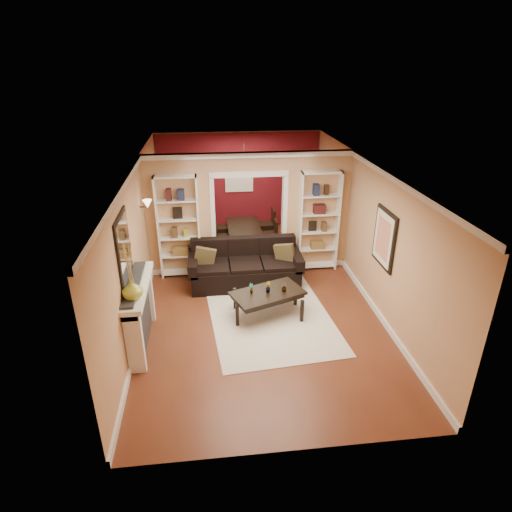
{
  "coord_description": "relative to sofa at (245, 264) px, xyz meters",
  "views": [
    {
      "loc": [
        -0.89,
        -7.76,
        4.48
      ],
      "look_at": [
        -0.08,
        -0.8,
        1.23
      ],
      "focal_mm": 30.0,
      "sensor_mm": 36.0,
      "label": 1
    }
  ],
  "objects": [
    {
      "name": "bookshelf_right",
      "position": [
        1.72,
        0.58,
        0.68
      ],
      "size": [
        0.9,
        0.3,
        2.3
      ],
      "primitive_type": "cube",
      "color": "white",
      "rests_on": "floor"
    },
    {
      "name": "plant_center",
      "position": [
        0.3,
        -1.31,
        0.14
      ],
      "size": [
        0.11,
        0.13,
        0.21
      ],
      "primitive_type": "imported",
      "rotation": [
        0.0,
        0.0,
        1.68
      ],
      "color": "#336626",
      "rests_on": "coffee_table"
    },
    {
      "name": "wall_back",
      "position": [
        0.17,
        3.55,
        0.88
      ],
      "size": [
        8.0,
        0.0,
        8.0
      ],
      "primitive_type": "plane",
      "rotation": [
        1.57,
        0.0,
        0.0
      ],
      "color": "tan",
      "rests_on": "ground"
    },
    {
      "name": "bookshelf_left",
      "position": [
        -1.38,
        0.58,
        0.68
      ],
      "size": [
        0.9,
        0.3,
        2.3
      ],
      "primitive_type": "cube",
      "color": "white",
      "rests_on": "floor"
    },
    {
      "name": "dining_chair_nw",
      "position": [
        -0.36,
        1.82,
        -0.09
      ],
      "size": [
        0.48,
        0.48,
        0.75
      ],
      "primitive_type": "cube",
      "rotation": [
        0.0,
        0.0,
        1.19
      ],
      "color": "black",
      "rests_on": "floor"
    },
    {
      "name": "floor",
      "position": [
        0.17,
        -0.45,
        -0.47
      ],
      "size": [
        8.0,
        8.0,
        0.0
      ],
      "primitive_type": "plane",
      "color": "brown",
      "rests_on": "ground"
    },
    {
      "name": "dining_chair_se",
      "position": [
        0.74,
        2.42,
        -0.03
      ],
      "size": [
        0.44,
        0.44,
        0.89
      ],
      "primitive_type": "cube",
      "rotation": [
        0.0,
        0.0,
        -1.56
      ],
      "color": "black",
      "rests_on": "floor"
    },
    {
      "name": "plant_right",
      "position": [
        0.61,
        -1.31,
        0.12
      ],
      "size": [
        0.11,
        0.11,
        0.17
      ],
      "primitive_type": "imported",
      "rotation": [
        0.0,
        0.0,
        4.5
      ],
      "color": "#336626",
      "rests_on": "coffee_table"
    },
    {
      "name": "plant_left",
      "position": [
        -0.0,
        -1.31,
        0.13
      ],
      "size": [
        0.13,
        0.13,
        0.2
      ],
      "primitive_type": "imported",
      "rotation": [
        0.0,
        0.0,
        0.77
      ],
      "color": "#336626",
      "rests_on": "coffee_table"
    },
    {
      "name": "wall_left",
      "position": [
        -2.08,
        -0.45,
        0.88
      ],
      "size": [
        0.0,
        8.0,
        8.0
      ],
      "primitive_type": "plane",
      "rotation": [
        1.57,
        0.0,
        1.57
      ],
      "color": "tan",
      "rests_on": "ground"
    },
    {
      "name": "dining_table",
      "position": [
        0.19,
        2.12,
        -0.2
      ],
      "size": [
        1.52,
        0.85,
        0.53
      ],
      "primitive_type": "imported",
      "rotation": [
        0.0,
        0.0,
        1.57
      ],
      "color": "black",
      "rests_on": "floor"
    },
    {
      "name": "dining_chair_sw",
      "position": [
        -0.36,
        2.42,
        -0.07
      ],
      "size": [
        0.47,
        0.47,
        0.81
      ],
      "primitive_type": "cube",
      "rotation": [
        0.0,
        0.0,
        1.77
      ],
      "color": "black",
      "rests_on": "floor"
    },
    {
      "name": "ceiling",
      "position": [
        0.17,
        -0.45,
        2.23
      ],
      "size": [
        8.0,
        8.0,
        0.0
      ],
      "primitive_type": "plane",
      "rotation": [
        3.14,
        0.0,
        0.0
      ],
      "color": "white",
      "rests_on": "ground"
    },
    {
      "name": "red_back_panel",
      "position": [
        0.17,
        3.52,
        0.85
      ],
      "size": [
        4.44,
        0.04,
        2.64
      ],
      "primitive_type": "cube",
      "color": "maroon",
      "rests_on": "floor"
    },
    {
      "name": "partition_wall",
      "position": [
        0.17,
        0.75,
        0.88
      ],
      "size": [
        4.5,
        0.15,
        2.7
      ],
      "primitive_type": "cube",
      "color": "tan",
      "rests_on": "floor"
    },
    {
      "name": "wall_right",
      "position": [
        2.42,
        -0.45,
        0.88
      ],
      "size": [
        0.0,
        8.0,
        8.0
      ],
      "primitive_type": "plane",
      "rotation": [
        1.57,
        0.0,
        -1.57
      ],
      "color": "tan",
      "rests_on": "ground"
    },
    {
      "name": "coffee_table",
      "position": [
        0.3,
        -1.31,
        -0.22
      ],
      "size": [
        1.49,
        1.15,
        0.5
      ],
      "primitive_type": "cube",
      "rotation": [
        0.0,
        0.0,
        0.37
      ],
      "color": "black",
      "rests_on": "floor"
    },
    {
      "name": "wall_front",
      "position": [
        0.17,
        -4.45,
        0.88
      ],
      "size": [
        8.0,
        0.0,
        8.0
      ],
      "primitive_type": "plane",
      "rotation": [
        -1.57,
        0.0,
        0.0
      ],
      "color": "tan",
      "rests_on": "ground"
    },
    {
      "name": "framed_art",
      "position": [
        2.38,
        -1.45,
        1.08
      ],
      "size": [
        0.04,
        0.85,
        1.05
      ],
      "primitive_type": "cube",
      "color": "black",
      "rests_on": "wall_right"
    },
    {
      "name": "fireplace",
      "position": [
        -1.92,
        -1.95,
        0.11
      ],
      "size": [
        0.32,
        1.7,
        1.16
      ],
      "primitive_type": "cube",
      "color": "white",
      "rests_on": "floor"
    },
    {
      "name": "pillow_right",
      "position": [
        0.85,
        -0.02,
        0.2
      ],
      "size": [
        0.43,
        0.3,
        0.42
      ],
      "primitive_type": "cube",
      "rotation": [
        0.0,
        0.0,
        -0.48
      ],
      "color": "brown",
      "rests_on": "sofa"
    },
    {
      "name": "area_rug",
      "position": [
        0.34,
        -1.31,
        -0.46
      ],
      "size": [
        2.49,
        3.29,
        0.01
      ],
      "primitive_type": "cube",
      "rotation": [
        0.0,
        0.0,
        0.09
      ],
      "color": "beige",
      "rests_on": "floor"
    },
    {
      "name": "chandelier",
      "position": [
        0.17,
        2.25,
        1.55
      ],
      "size": [
        0.5,
        0.5,
        0.3
      ],
      "primitive_type": "cube",
      "color": "#3E2A1C",
      "rests_on": "ceiling"
    },
    {
      "name": "mirror",
      "position": [
        -2.06,
        -1.95,
        1.33
      ],
      "size": [
        0.03,
        0.95,
        1.1
      ],
      "primitive_type": "cube",
      "color": "silver",
      "rests_on": "wall_left"
    },
    {
      "name": "dining_window",
      "position": [
        0.17,
        3.48,
        1.08
      ],
      "size": [
        0.78,
        0.03,
        0.98
      ],
      "primitive_type": "cube",
      "color": "#8CA5CC",
      "rests_on": "wall_back"
    },
    {
      "name": "pillow_left",
      "position": [
        -0.85,
        -0.02,
        0.2
      ],
      "size": [
        0.43,
        0.14,
        0.43
      ],
      "primitive_type": "cube",
      "rotation": [
        0.0,
        0.0,
        -0.05
      ],
      "color": "brown",
      "rests_on": "sofa"
    },
    {
      "name": "vase",
      "position": [
        -1.92,
        -2.42,
        0.85
      ],
      "size": [
        0.41,
        0.41,
        0.33
      ],
      "primitive_type": "imported",
      "rotation": [
        0.0,
        0.0,
        -0.4
      ],
      "color": "#9AA435",
      "rests_on": "fireplace"
    },
    {
      "name": "wall_sconce",
      "position": [
        -1.98,
        0.1,
        1.36
      ],
      "size": [
        0.18,
        0.18,
        0.22
      ],
      "primitive_type": "cube",
      "color": "#FFE0A5",
      "rests_on": "wall_left"
    },
    {
      "name": "dining_chair_ne",
      "position": [
        0.74,
        1.82,
        -0.08
      ],
      "size": [
        0.43,
        0.43,
        0.79
      ],
      "primitive_type": "cube",
      "rotation": [
        0.0,
        0.0,
        -1.45
      ],
      "color": "black",
      "rests_on": "floor"
    },
    {
      "name": "sofa",
      "position": [
        0.0,
        0.0,
        0.0
      ],
      "size": [
        2.41,
        1.04,
        0.94
      ],
      "primitive_type": "cube",
      "color": "black",
      "rests_on": "floor"
    }
  ]
}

